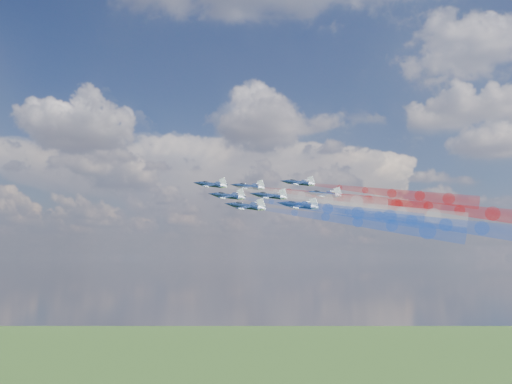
# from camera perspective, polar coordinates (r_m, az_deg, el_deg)

# --- Properties ---
(jet_lead) EXTENTS (14.38, 12.50, 7.45)m
(jet_lead) POSITION_cam_1_polar(r_m,az_deg,el_deg) (177.23, -4.40, 0.72)
(jet_lead) COLOR black
(trail_lead) EXTENTS (47.90, 14.73, 12.45)m
(trail_lead) POSITION_cam_1_polar(r_m,az_deg,el_deg) (164.50, 4.46, -0.34)
(trail_lead) COLOR white
(jet_inner_left) EXTENTS (14.38, 12.50, 7.45)m
(jet_inner_left) POSITION_cam_1_polar(r_m,az_deg,el_deg) (163.08, -2.75, -0.40)
(jet_inner_left) COLOR black
(trail_inner_left) EXTENTS (47.90, 14.73, 12.45)m
(trail_inner_left) POSITION_cam_1_polar(r_m,az_deg,el_deg) (151.39, 7.04, -1.65)
(trail_inner_left) COLOR blue
(jet_inner_right) EXTENTS (14.38, 12.50, 7.45)m
(jet_inner_right) POSITION_cam_1_polar(r_m,az_deg,el_deg) (179.04, -0.71, 0.53)
(jet_inner_right) COLOR black
(trail_inner_right) EXTENTS (47.90, 14.73, 12.45)m
(trail_inner_right) POSITION_cam_1_polar(r_m,az_deg,el_deg) (168.07, 8.27, -0.53)
(trail_inner_right) COLOR red
(jet_outer_left) EXTENTS (14.38, 12.50, 7.45)m
(jet_outer_left) POSITION_cam_1_polar(r_m,az_deg,el_deg) (149.54, -0.94, -1.41)
(jet_outer_left) COLOR black
(trail_outer_left) EXTENTS (47.90, 14.73, 12.45)m
(trail_outer_left) POSITION_cam_1_polar(r_m,az_deg,el_deg) (139.02, 9.92, -2.84)
(trail_outer_left) COLOR blue
(jet_center_third) EXTENTS (14.38, 12.50, 7.45)m
(jet_center_third) POSITION_cam_1_polar(r_m,az_deg,el_deg) (166.16, 1.35, -0.38)
(jet_center_third) COLOR black
(trail_center_third) EXTENTS (47.90, 14.73, 12.45)m
(trail_center_third) POSITION_cam_1_polar(r_m,az_deg,el_deg) (156.44, 11.17, -1.58)
(trail_center_third) COLOR white
(jet_outer_right) EXTENTS (14.38, 12.50, 7.45)m
(jet_outer_right) POSITION_cam_1_polar(r_m,az_deg,el_deg) (183.91, 4.20, 0.90)
(jet_outer_right) COLOR black
(trail_outer_right) EXTENTS (47.90, 14.73, 12.45)m
(trail_outer_right) POSITION_cam_1_polar(r_m,az_deg,el_deg) (175.29, 13.14, -0.10)
(trail_outer_right) COLOR red
(jet_rear_left) EXTENTS (14.38, 12.50, 7.45)m
(jet_rear_left) POSITION_cam_1_polar(r_m,az_deg,el_deg) (154.52, 4.23, -1.32)
(jet_rear_left) COLOR black
(trail_rear_left) EXTENTS (47.90, 14.73, 12.45)m
(trail_rear_left) POSITION_cam_1_polar(r_m,az_deg,el_deg) (146.48, 14.96, -2.64)
(trail_rear_left) COLOR blue
(jet_rear_right) EXTENTS (14.38, 12.50, 7.45)m
(jet_rear_right) POSITION_cam_1_polar(r_m,az_deg,el_deg) (169.28, 6.66, -0.23)
(jet_rear_right) COLOR black
(trail_rear_right) EXTENTS (47.90, 14.73, 12.45)m
(trail_rear_right) POSITION_cam_1_polar(r_m,az_deg,el_deg) (162.16, 16.49, -1.37)
(trail_rear_right) COLOR red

